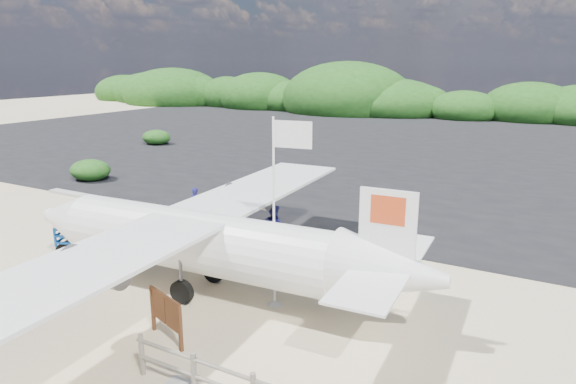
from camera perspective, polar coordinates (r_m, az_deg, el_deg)
name	(u,v)px	position (r m, az deg, el deg)	size (l,w,h in m)	color
ground	(185,272)	(17.94, -11.37, -8.71)	(160.00, 160.00, 0.00)	beige
asphalt_apron	(421,146)	(44.34, 14.60, 4.94)	(90.00, 50.00, 0.04)	#B2B2B2
lagoon	(51,221)	(25.27, -24.88, -2.94)	(9.00, 7.00, 0.40)	#B2B2B2
vegetation_band	(475,118)	(68.63, 20.05, 7.76)	(124.00, 8.00, 4.40)	#B2B2B2
baggage_cart	(99,254)	(20.39, -20.25, -6.47)	(2.80, 1.60, 1.40)	#0B4AAB
flagpole	(275,305)	(15.44, -1.50, -12.39)	(1.10, 0.46, 5.51)	white
signboard	(168,340)	(14.04, -13.24, -15.72)	(1.58, 0.15, 1.30)	#552F18
crew_a	(196,204)	(23.06, -10.21, -1.37)	(0.56, 0.37, 1.55)	navy
crew_b	(273,229)	(19.03, -1.63, -4.08)	(0.89, 0.70, 1.84)	navy
crew_c	(189,241)	(18.14, -10.89, -5.36)	(1.06, 0.44, 1.80)	navy
aircraft_small	(317,132)	(51.48, 3.20, 6.65)	(7.07, 7.07, 2.55)	#B2B2B2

